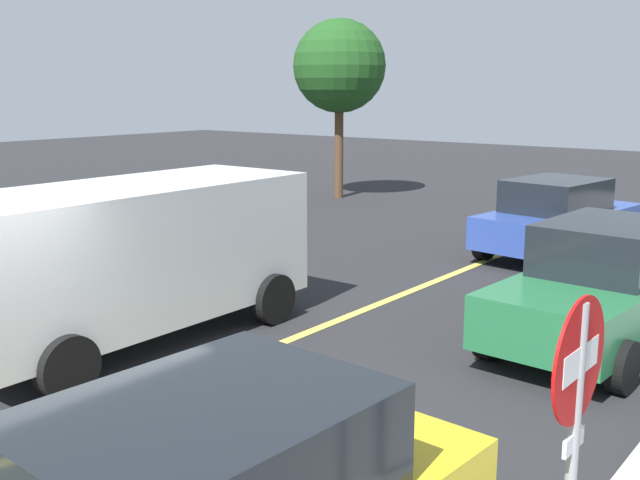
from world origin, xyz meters
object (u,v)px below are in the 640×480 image
Objects in this scene: car_blue_approaching at (558,218)px; tree_left_verge at (339,67)px; white_van at (133,252)px; stop_sign at (575,420)px; car_green_mid_road at (602,285)px.

tree_left_verge is at bearing 65.05° from car_blue_approaching.
stop_sign is at bearing -108.05° from white_van.
car_green_mid_road is at bearing -153.48° from car_blue_approaching.
car_blue_approaching is (8.86, -2.64, -0.45)m from white_van.
stop_sign reaches higher than car_blue_approaching.
white_van is at bearing -154.80° from tree_left_verge.
white_van is 1.19× the size of car_blue_approaching.
car_green_mid_road is (3.82, -5.16, -0.42)m from white_van.
car_green_mid_road is at bearing -128.99° from tree_left_verge.
stop_sign is 20.12m from tree_left_verge.
tree_left_verge reaches higher than white_van.
car_blue_approaching is 5.63m from car_green_mid_road.
car_green_mid_road is at bearing -53.45° from white_van.
car_green_mid_road is 0.78× the size of tree_left_verge.
car_blue_approaching is 0.78× the size of tree_left_verge.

